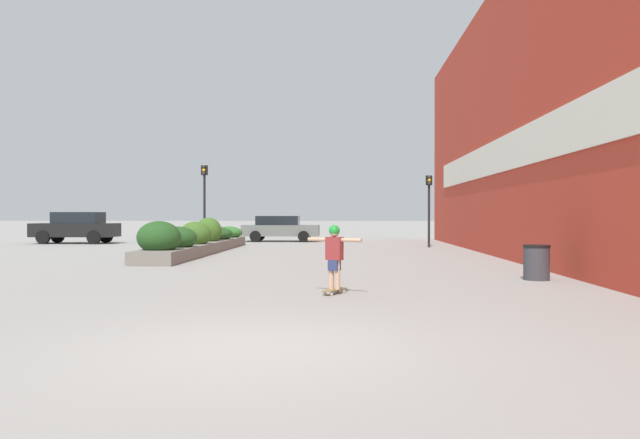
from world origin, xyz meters
TOP-DOWN VIEW (x-y plane):
  - ground_plane at (0.00, 0.00)m, footprint 300.00×300.00m
  - building_wall_right at (6.61, 12.22)m, footprint 0.67×38.21m
  - planter_box at (-4.86, 17.29)m, footprint 1.47×13.24m
  - skateboard at (0.72, 4.81)m, footprint 0.47×0.71m
  - skateboarder at (0.72, 4.81)m, footprint 1.05×0.59m
  - trash_bin at (5.36, 7.59)m, footprint 0.62×0.62m
  - car_leftmost at (13.56, 25.90)m, footprint 4.28×1.89m
  - car_center_left at (-2.84, 28.19)m, footprint 4.33×1.84m
  - car_center_right at (-13.37, 25.30)m, footprint 4.33×1.84m
  - traffic_light_left at (-5.62, 21.42)m, footprint 0.28×0.30m
  - traffic_light_right at (4.78, 22.12)m, footprint 0.28×0.30m

SIDE VIEW (x-z plane):
  - ground_plane at x=0.00m, z-range 0.00..0.00m
  - skateboard at x=0.72m, z-range 0.02..0.12m
  - trash_bin at x=5.36m, z-range 0.00..0.82m
  - planter_box at x=-4.86m, z-range -0.22..1.18m
  - car_center_left at x=-2.84m, z-range 0.04..1.49m
  - skateboarder at x=0.72m, z-range 0.22..1.45m
  - car_leftmost at x=13.56m, z-range 0.03..1.64m
  - car_center_right at x=-13.37m, z-range 0.04..1.70m
  - traffic_light_right at x=4.78m, z-range 0.62..3.97m
  - traffic_light_left at x=-5.62m, z-range 0.66..4.46m
  - building_wall_right at x=6.61m, z-range -0.01..9.86m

